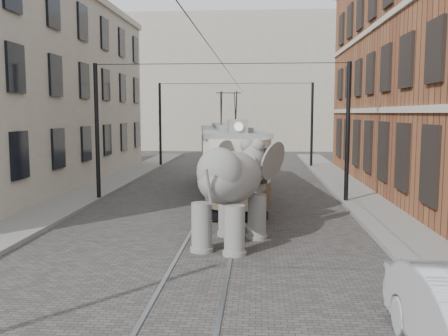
{
  "coord_description": "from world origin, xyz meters",
  "views": [
    {
      "loc": [
        1.43,
        -15.19,
        3.86
      ],
      "look_at": [
        0.34,
        0.62,
        2.1
      ],
      "focal_mm": 39.64,
      "sensor_mm": 36.0,
      "label": 1
    }
  ],
  "objects": [
    {
      "name": "sidewalk_left",
      "position": [
        -6.5,
        0.0,
        0.07
      ],
      "size": [
        2.0,
        60.0,
        0.15
      ],
      "primitive_type": "cube",
      "color": "slate",
      "rests_on": "ground"
    },
    {
      "name": "sidewalk_right",
      "position": [
        6.0,
        0.0,
        0.07
      ],
      "size": [
        2.0,
        60.0,
        0.15
      ],
      "primitive_type": "cube",
      "color": "slate",
      "rests_on": "ground"
    },
    {
      "name": "tram_rails",
      "position": [
        0.0,
        0.0,
        0.01
      ],
      "size": [
        1.54,
        80.0,
        0.02
      ],
      "primitive_type": null,
      "color": "slate",
      "rests_on": "ground"
    },
    {
      "name": "catenary",
      "position": [
        -0.2,
        5.0,
        3.0
      ],
      "size": [
        11.0,
        30.2,
        6.0
      ],
      "primitive_type": null,
      "color": "black",
      "rests_on": "ground"
    },
    {
      "name": "ground",
      "position": [
        0.0,
        0.0,
        0.0
      ],
      "size": [
        120.0,
        120.0,
        0.0
      ],
      "primitive_type": "plane",
      "color": "#474441"
    },
    {
      "name": "distant_block",
      "position": [
        0.0,
        40.0,
        7.0
      ],
      "size": [
        28.0,
        10.0,
        14.0
      ],
      "primitive_type": "cube",
      "color": "#9E9482",
      "rests_on": "ground"
    },
    {
      "name": "elephant",
      "position": [
        0.64,
        -0.95,
        1.54
      ],
      "size": [
        4.19,
        5.63,
        3.07
      ],
      "primitive_type": null,
      "rotation": [
        0.0,
        0.0,
        -0.32
      ],
      "color": "slate",
      "rests_on": "ground"
    },
    {
      "name": "tram",
      "position": [
        0.03,
        8.01,
        2.42
      ],
      "size": [
        3.99,
        12.43,
        4.85
      ],
      "primitive_type": null,
      "rotation": [
        0.0,
        0.0,
        0.12
      ],
      "color": "beige",
      "rests_on": "ground"
    },
    {
      "name": "stucco_building",
      "position": [
        -11.0,
        10.0,
        5.0
      ],
      "size": [
        7.0,
        24.0,
        10.0
      ],
      "primitive_type": "cube",
      "color": "#9E9482",
      "rests_on": "ground"
    }
  ]
}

